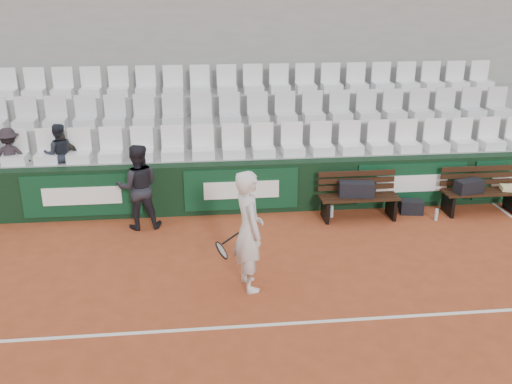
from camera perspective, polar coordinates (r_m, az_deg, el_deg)
name	(u,v)px	position (r m, az deg, el deg)	size (l,w,h in m)	color
ground	(280,324)	(7.85, 2.44, -13.08)	(80.00, 80.00, 0.00)	#A94726
court_baseline	(280,324)	(7.85, 2.44, -13.06)	(18.00, 0.06, 0.01)	white
back_barrier	(254,187)	(11.18, -0.17, 0.51)	(18.00, 0.34, 1.00)	black
grandstand_tier_front	(248,177)	(11.77, -0.82, 1.55)	(18.00, 0.95, 1.00)	gray
grandstand_tier_mid	(244,153)	(12.60, -1.23, 3.93)	(18.00, 0.95, 1.45)	gray
grandstand_tier_back	(240,132)	(13.45, -1.59, 6.01)	(18.00, 0.95, 1.90)	gray
grandstand_rear_wall	(238,74)	(13.80, -1.86, 11.69)	(18.00, 0.30, 4.40)	gray
seat_row_front	(248,141)	(11.36, -0.76, 5.15)	(11.90, 0.44, 0.63)	white
seat_row_mid	(244,108)	(12.17, -1.20, 8.38)	(11.90, 0.44, 0.63)	silver
seat_row_back	(240,79)	(13.01, -1.59, 11.21)	(11.90, 0.44, 0.63)	white
bench_left	(358,207)	(11.10, 10.20, -1.51)	(1.50, 0.56, 0.45)	black
bench_right	(480,202)	(12.03, 21.48, -0.91)	(1.50, 0.56, 0.45)	black
sports_bag_left	(356,189)	(10.99, 10.01, 0.30)	(0.66, 0.28, 0.28)	black
sports_bag_right	(469,186)	(11.75, 20.52, 0.54)	(0.54, 0.25, 0.25)	black
towel	(510,188)	(12.20, 24.05, 0.37)	(0.33, 0.24, 0.09)	beige
sports_bag_ground	(411,207)	(11.60, 15.27, -1.44)	(0.44, 0.27, 0.27)	black
water_bottle_near	(332,211)	(11.12, 7.57, -1.91)	(0.07, 0.07, 0.24)	silver
water_bottle_far	(436,215)	(11.41, 17.59, -2.18)	(0.06, 0.06, 0.23)	#ADBDC5
tennis_player	(249,231)	(8.28, -0.75, -3.90)	(0.78, 0.75, 1.84)	silver
ball_kid	(138,187)	(10.55, -11.70, 0.50)	(0.77, 0.60, 1.59)	black
spectator_a	(7,134)	(11.85, -23.65, 5.33)	(0.74, 0.42, 1.14)	black
spectator_b	(61,135)	(11.60, -18.89, 5.43)	(0.62, 0.26, 1.05)	#2F2A26
spectator_c	(57,131)	(11.60, -19.31, 5.75)	(0.58, 0.45, 1.20)	black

